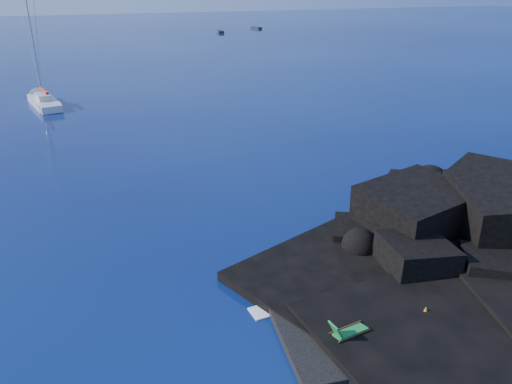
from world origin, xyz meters
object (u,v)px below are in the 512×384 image
(distant_boat_a, at_px, (220,33))
(marker_cone, at_px, (425,312))
(sunbather, at_px, (401,286))
(deck_chair, at_px, (350,327))
(sailboat, at_px, (45,106))
(distant_boat_b, at_px, (256,29))

(distant_boat_a, bearing_deg, marker_cone, -93.64)
(sunbather, distance_m, distant_boat_a, 116.41)
(deck_chair, distance_m, distant_boat_a, 119.33)
(sailboat, height_order, marker_cone, sailboat)
(sailboat, height_order, distant_boat_b, sailboat)
(sailboat, height_order, deck_chair, sailboat)
(sunbather, xyz_separation_m, marker_cone, (-0.24, -1.99, 0.07))
(deck_chair, bearing_deg, sailboat, 95.66)
(distant_boat_a, height_order, distant_boat_b, distant_boat_a)
(sunbather, bearing_deg, distant_boat_b, 78.55)
(deck_chair, bearing_deg, sunbather, 20.34)
(distant_boat_a, relative_size, distant_boat_b, 1.08)
(marker_cone, height_order, distant_boat_b, marker_cone)
(sunbather, height_order, marker_cone, marker_cone)
(marker_cone, bearing_deg, deck_chair, -177.71)
(marker_cone, bearing_deg, distant_boat_b, 73.23)
(deck_chair, distance_m, marker_cone, 3.54)
(deck_chair, height_order, sunbather, deck_chair)
(marker_cone, bearing_deg, distant_boat_a, 77.96)
(sunbather, distance_m, distant_boat_b, 126.35)
(distant_boat_b, bearing_deg, sunbather, -120.69)
(deck_chair, relative_size, sunbather, 0.89)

